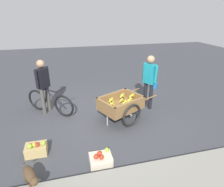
{
  "coord_description": "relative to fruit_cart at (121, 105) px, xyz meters",
  "views": [
    {
      "loc": [
        1.03,
        4.75,
        2.83
      ],
      "look_at": [
        -0.14,
        0.11,
        0.75
      ],
      "focal_mm": 30.57,
      "sensor_mm": 36.0,
      "label": 1
    }
  ],
  "objects": [
    {
      "name": "bicycle",
      "position": [
        1.92,
        -0.87,
        -0.09
      ],
      "size": [
        1.34,
        1.07,
        0.85
      ],
      "color": "black",
      "rests_on": "ground"
    },
    {
      "name": "apple_crate",
      "position": [
        0.88,
        1.57,
        -0.31
      ],
      "size": [
        0.44,
        0.32,
        0.32
      ],
      "color": "beige",
      "rests_on": "ground"
    },
    {
      "name": "cyclist_person",
      "position": [
        2.04,
        -0.97,
        0.52
      ],
      "size": [
        0.37,
        0.45,
        1.6
      ],
      "color": "#4C4742",
      "rests_on": "ground"
    },
    {
      "name": "vendor_person",
      "position": [
        -1.03,
        -0.5,
        0.56
      ],
      "size": [
        0.33,
        0.51,
        1.66
      ],
      "color": "black",
      "rests_on": "ground"
    },
    {
      "name": "ground_plane",
      "position": [
        0.35,
        -0.27,
        -0.44
      ],
      "size": [
        24.0,
        24.0,
        0.0
      ],
      "primitive_type": "plane",
      "color": "#3D3F44"
    },
    {
      "name": "plastic_bucket",
      "position": [
        -1.97,
        -1.99,
        -0.32
      ],
      "size": [
        0.26,
        0.26,
        0.23
      ],
      "primitive_type": "cylinder",
      "color": "#1966B2",
      "rests_on": "ground"
    },
    {
      "name": "mixed_fruit_crate",
      "position": [
        2.15,
        0.94,
        -0.31
      ],
      "size": [
        0.44,
        0.32,
        0.32
      ],
      "color": "tan",
      "rests_on": "ground"
    },
    {
      "name": "dog",
      "position": [
        2.13,
        1.81,
        -0.17
      ],
      "size": [
        0.36,
        0.62,
        0.4
      ],
      "color": "#4C3823",
      "rests_on": "ground"
    },
    {
      "name": "fruit_cart",
      "position": [
        0.0,
        0.0,
        0.0
      ],
      "size": [
        1.82,
        1.4,
        0.73
      ],
      "color": "olive",
      "rests_on": "ground"
    }
  ]
}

